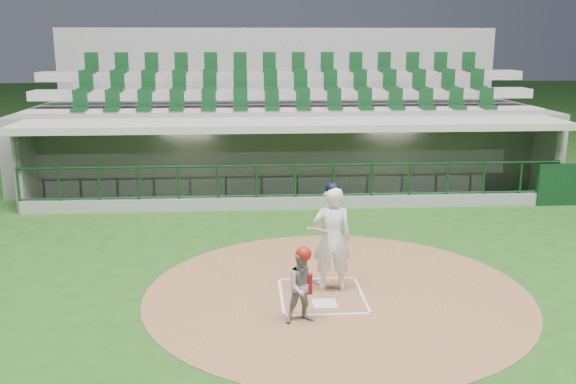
% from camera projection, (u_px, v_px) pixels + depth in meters
% --- Properties ---
extents(ground, '(120.00, 120.00, 0.00)m').
position_uv_depth(ground, '(320.00, 290.00, 12.17)').
color(ground, '#1B4614').
rests_on(ground, ground).
extents(dirt_circle, '(7.20, 7.20, 0.01)m').
position_uv_depth(dirt_circle, '(337.00, 293.00, 12.00)').
color(dirt_circle, brown).
rests_on(dirt_circle, ground).
extents(home_plate, '(0.43, 0.43, 0.02)m').
position_uv_depth(home_plate, '(324.00, 304.00, 11.49)').
color(home_plate, silver).
rests_on(home_plate, dirt_circle).
extents(batter_box_chalk, '(1.55, 1.80, 0.01)m').
position_uv_depth(batter_box_chalk, '(322.00, 295.00, 11.88)').
color(batter_box_chalk, white).
rests_on(batter_box_chalk, ground).
extents(dugout_structure, '(16.40, 3.70, 3.00)m').
position_uv_depth(dugout_structure, '(296.00, 163.00, 19.56)').
color(dugout_structure, slate).
rests_on(dugout_structure, ground).
extents(seating_deck, '(17.00, 6.72, 5.15)m').
position_uv_depth(seating_deck, '(284.00, 133.00, 22.42)').
color(seating_deck, slate).
rests_on(seating_deck, ground).
extents(batter, '(0.91, 0.89, 2.09)m').
position_uv_depth(batter, '(332.00, 237.00, 11.94)').
color(batter, white).
rests_on(batter, dirt_circle).
extents(catcher, '(0.68, 0.58, 1.32)m').
position_uv_depth(catcher, '(304.00, 285.00, 10.65)').
color(catcher, gray).
rests_on(catcher, dirt_circle).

